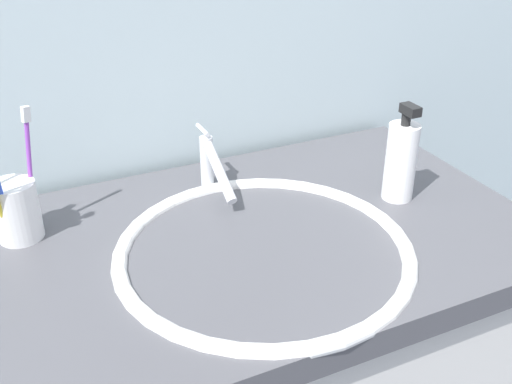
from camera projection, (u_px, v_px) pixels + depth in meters
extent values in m
cube|color=#4C4C51|center=(256.00, 244.00, 1.00)|extent=(0.91, 0.56, 0.04)
ellipsoid|color=white|center=(264.00, 278.00, 0.96)|extent=(0.41, 0.41, 0.10)
torus|color=white|center=(264.00, 252.00, 0.94)|extent=(0.46, 0.46, 0.02)
cylinder|color=#595B60|center=(264.00, 301.00, 0.98)|extent=(0.03, 0.03, 0.01)
cylinder|color=silver|center=(207.00, 162.00, 1.11)|extent=(0.02, 0.02, 0.10)
cylinder|color=silver|center=(219.00, 170.00, 1.06)|extent=(0.02, 0.13, 0.08)
cylinder|color=silver|center=(203.00, 130.00, 1.09)|extent=(0.01, 0.05, 0.01)
cylinder|color=white|center=(17.00, 211.00, 0.95)|extent=(0.07, 0.07, 0.10)
cylinder|color=blue|center=(0.00, 190.00, 0.90)|extent=(0.02, 0.03, 0.20)
cylinder|color=green|center=(0.00, 189.00, 0.93)|extent=(0.03, 0.02, 0.17)
cylinder|color=purple|center=(30.00, 174.00, 0.95)|extent=(0.03, 0.02, 0.19)
cube|color=white|center=(26.00, 114.00, 0.91)|extent=(0.02, 0.01, 0.03)
cylinder|color=white|center=(399.00, 161.00, 1.06)|extent=(0.05, 0.05, 0.14)
cylinder|color=black|center=(405.00, 119.00, 1.02)|extent=(0.02, 0.02, 0.02)
cube|color=black|center=(410.00, 110.00, 1.00)|extent=(0.02, 0.04, 0.02)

